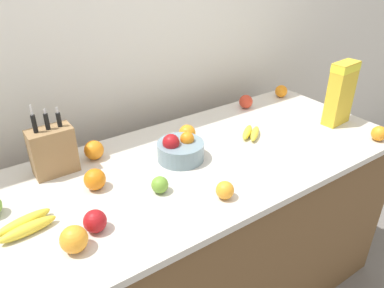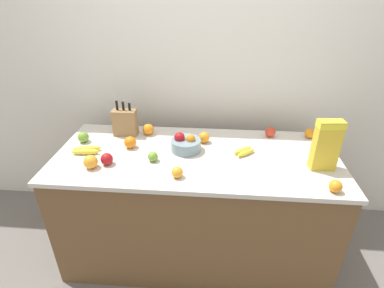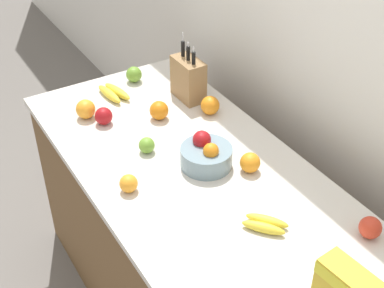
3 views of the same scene
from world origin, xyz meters
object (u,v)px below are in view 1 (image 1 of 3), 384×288
object	(u,v)px
knife_block	(53,151)
orange_front_center	(225,190)
orange_front_right	(95,179)
orange_back_center	(94,150)
fruit_bowl	(180,149)
banana_bunch_right	(26,226)
orange_front_left	(74,239)
cereal_box	(341,91)
orange_near_bowl	(187,133)
apple_middle	(95,221)
apple_by_knife_block	(246,102)
apple_leftmost	(160,185)
banana_bunch_left	(251,133)
orange_by_cereal	(281,91)
orange_mid_left	(379,133)

from	to	relation	value
knife_block	orange_front_center	xyz separation A→B (m)	(0.46, -0.54, -0.07)
knife_block	orange_front_right	world-z (taller)	knife_block
orange_back_center	orange_front_center	world-z (taller)	orange_back_center
fruit_bowl	orange_front_center	world-z (taller)	fruit_bowl
banana_bunch_right	orange_front_right	world-z (taller)	orange_front_right
orange_front_left	orange_front_right	size ratio (longest dim) A/B	1.03
cereal_box	fruit_bowl	xyz separation A→B (m)	(-0.87, 0.15, -0.13)
cereal_box	orange_front_left	xyz separation A→B (m)	(-1.44, -0.12, -0.13)
banana_bunch_right	orange_near_bowl	distance (m)	0.82
cereal_box	orange_front_center	world-z (taller)	cereal_box
fruit_bowl	apple_middle	xyz separation A→B (m)	(-0.48, -0.22, -0.01)
cereal_box	apple_by_knife_block	size ratio (longest dim) A/B	4.23
knife_block	banana_bunch_right	size ratio (longest dim) A/B	1.59
apple_by_knife_block	orange_near_bowl	xyz separation A→B (m)	(-0.49, -0.13, 0.00)
apple_leftmost	banana_bunch_left	bearing A→B (deg)	13.47
apple_middle	orange_by_cereal	world-z (taller)	apple_middle
orange_by_cereal	orange_front_center	xyz separation A→B (m)	(-0.92, -0.59, -0.00)
orange_by_cereal	orange_back_center	distance (m)	1.21
orange_mid_left	orange_front_left	xyz separation A→B (m)	(-1.44, 0.12, 0.01)
orange_by_cereal	orange_back_center	world-z (taller)	orange_back_center
banana_bunch_right	orange_near_bowl	bearing A→B (deg)	15.31
cereal_box	fruit_bowl	size ratio (longest dim) A/B	1.58
knife_block	banana_bunch_right	xyz separation A→B (m)	(-0.19, -0.30, -0.08)
apple_middle	orange_front_left	size ratio (longest dim) A/B	0.89
banana_bunch_right	orange_near_bowl	size ratio (longest dim) A/B	2.45
banana_bunch_left	apple_middle	world-z (taller)	apple_middle
orange_back_center	knife_block	bearing A→B (deg)	-176.26
cereal_box	orange_mid_left	world-z (taller)	cereal_box
banana_bunch_right	orange_near_bowl	world-z (taller)	orange_near_bowl
banana_bunch_left	banana_bunch_right	xyz separation A→B (m)	(-1.08, -0.08, 0.00)
banana_bunch_left	orange_by_cereal	bearing A→B (deg)	29.16
apple_leftmost	knife_block	bearing A→B (deg)	127.53
cereal_box	orange_mid_left	xyz separation A→B (m)	(0.01, -0.24, -0.14)
cereal_box	apple_middle	size ratio (longest dim) A/B	4.16
apple_leftmost	orange_near_bowl	xyz separation A→B (m)	(0.32, 0.29, 0.01)
knife_block	fruit_bowl	size ratio (longest dim) A/B	1.53
banana_bunch_right	apple_middle	bearing A→B (deg)	-34.59
apple_by_knife_block	orange_front_right	size ratio (longest dim) A/B	0.91
orange_mid_left	apple_by_knife_block	bearing A→B (deg)	111.89
orange_front_center	apple_middle	bearing A→B (deg)	167.32
orange_near_bowl	banana_bunch_right	bearing A→B (deg)	-164.69
apple_by_knife_block	orange_near_bowl	size ratio (longest dim) A/B	0.96
orange_near_bowl	orange_front_right	distance (m)	0.53
knife_block	orange_near_bowl	size ratio (longest dim) A/B	3.90
banana_bunch_left	orange_near_bowl	xyz separation A→B (m)	(-0.28, 0.14, 0.02)
knife_block	apple_leftmost	xyz separation A→B (m)	(0.28, -0.37, -0.07)
apple_by_knife_block	orange_mid_left	size ratio (longest dim) A/B	1.06
orange_front_center	orange_front_left	bearing A→B (deg)	174.14
apple_by_knife_block	apple_leftmost	bearing A→B (deg)	-152.67
banana_bunch_left	orange_front_center	distance (m)	0.52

